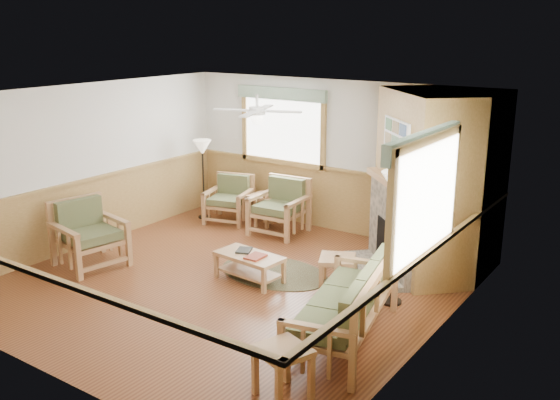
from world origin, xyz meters
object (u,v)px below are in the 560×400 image
Objects in this scene: floor_lamp_left at (203,179)px; floor_lamp_right at (394,239)px; coffee_table at (249,267)px; end_table_chairs at (264,209)px; sofa at (344,304)px; armchair_back_left at (229,199)px; end_table_sofa at (283,373)px; footstool at (337,271)px; armchair_back_right at (279,207)px; armchair_left at (90,234)px.

floor_lamp_left is 4.85m from floor_lamp_right.
end_table_chairs is (-1.41, 2.31, 0.08)m from coffee_table.
sofa reaches higher than armchair_back_left.
end_table_sofa is 2.73m from floor_lamp_right.
coffee_table is 2.20m from floor_lamp_right.
sofa is 2.39× the size of armchair_back_left.
footstool is (2.55, -1.74, -0.06)m from end_table_chairs.
coffee_table is 1.83× the size of end_table_sofa.
floor_lamp_left reaches higher than footstool.
floor_lamp_right is (2.90, -1.53, 0.42)m from armchair_back_right.
end_table_sofa is 2.89m from footstool.
footstool is (-0.94, 2.74, -0.06)m from end_table_sofa.
sofa is 4.16× the size of footstool.
end_table_chairs is 1.02× the size of end_table_sofa.
armchair_left reaches higher than end_table_sofa.
end_table_chairs is at bearing -5.64° from armchair_left.
sofa is at bearing -90.88° from floor_lamp_right.
armchair_back_right is 1.77× the size of end_table_sofa.
footstool is at bearing -56.11° from armchair_left.
armchair_left is 0.56× the size of floor_lamp_right.
sofa is 3.69× the size of end_table_chairs.
floor_lamp_right is at bearing 166.66° from sofa.
floor_lamp_right reaches higher than coffee_table.
armchair_back_left is 1.55× the size of end_table_chairs.
floor_lamp_left is at bearing 138.51° from end_table_sofa.
coffee_table is (-2.00, 0.80, -0.27)m from sofa.
armchair_back_right is 3.31m from floor_lamp_right.
floor_lamp_left is at bearing 162.24° from floor_lamp_right.
armchair_back_right is 0.95× the size of armchair_left.
coffee_table is 2.71m from end_table_chairs.
footstool is at bearing -20.47° from floor_lamp_left.
end_table_sofa is (4.45, -1.25, -0.24)m from armchair_left.
armchair_left is at bearing -153.69° from coffee_table.
floor_lamp_left reaches higher than end_table_sofa.
floor_lamp_right reaches higher than sofa.
armchair_back_left is at bearing 4.78° from armchair_left.
end_table_sofa is 0.36× the size of floor_lamp_left.
coffee_table is at bearing 133.75° from end_table_sofa.
footstool is (2.01, -1.44, -0.27)m from armchair_back_right.
armchair_back_left is 0.48× the size of floor_lamp_right.
end_table_chairs is at bearing 126.51° from coffee_table.
armchair_left is 3.38m from end_table_chairs.
armchair_back_right is 0.97× the size of coffee_table.
armchair_back_left is 0.86× the size of coffee_table.
floor_lamp_left is at bearing 177.90° from armchair_back_right.
sofa reaches higher than end_table_sofa.
footstool is at bearing -39.50° from armchair_back_right.
end_table_sofa is at bearing -61.07° from armchair_back_left.
armchair_back_left is (-4.06, 2.85, -0.04)m from sofa.
end_table_chairs is at bearing 16.39° from floor_lamp_left.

